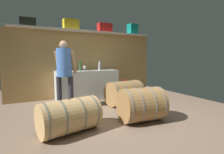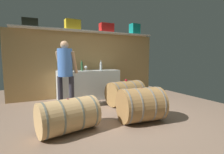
# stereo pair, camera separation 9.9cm
# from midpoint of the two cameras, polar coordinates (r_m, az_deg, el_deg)

# --- Properties ---
(ground_plane) EXTENTS (5.90, 8.29, 0.02)m
(ground_plane) POSITION_cam_midpoint_polar(r_m,az_deg,el_deg) (3.86, 1.77, -11.98)
(ground_plane) COLOR #876C58
(back_wall_panel) EXTENTS (4.70, 0.10, 2.00)m
(back_wall_panel) POSITION_cam_midpoint_polar(r_m,az_deg,el_deg) (5.44, -7.37, 4.16)
(back_wall_panel) COLOR tan
(back_wall_panel) RESTS_ON ground
(high_shelf_board) EXTENTS (4.32, 0.40, 0.03)m
(high_shelf_board) POSITION_cam_midpoint_polar(r_m,az_deg,el_deg) (5.36, -7.02, 15.04)
(high_shelf_board) COLOR silver
(high_shelf_board) RESTS_ON back_wall_panel
(toolcase_black) EXTENTS (0.40, 0.20, 0.22)m
(toolcase_black) POSITION_cam_midpoint_polar(r_m,az_deg,el_deg) (5.11, -25.60, 16.36)
(toolcase_black) COLOR black
(toolcase_black) RESTS_ON high_shelf_board
(toolcase_yellow) EXTENTS (0.45, 0.26, 0.30)m
(toolcase_yellow) POSITION_cam_midpoint_polar(r_m,az_deg,el_deg) (5.25, -12.71, 16.94)
(toolcase_yellow) COLOR yellow
(toolcase_yellow) RESTS_ON high_shelf_board
(toolcase_red) EXTENTS (0.44, 0.25, 0.28)m
(toolcase_red) POSITION_cam_midpoint_polar(r_m,az_deg,el_deg) (5.58, -1.35, 16.36)
(toolcase_red) COLOR red
(toolcase_red) RESTS_ON high_shelf_board
(toolcase_teal) EXTENTS (0.33, 0.27, 0.35)m
(toolcase_teal) POSITION_cam_midpoint_polar(r_m,az_deg,el_deg) (6.09, 8.20, 15.80)
(toolcase_teal) COLOR #10847B
(toolcase_teal) RESTS_ON high_shelf_board
(work_cabinet) EXTENTS (1.80, 0.66, 0.85)m
(work_cabinet) POSITION_cam_midpoint_polar(r_m,az_deg,el_deg) (5.09, -7.42, -2.51)
(work_cabinet) COLOR white
(work_cabinet) RESTS_ON ground
(wine_bottle_green) EXTENTS (0.06, 0.06, 0.31)m
(wine_bottle_green) POSITION_cam_midpoint_polar(r_m,az_deg,el_deg) (4.93, -9.69, 3.76)
(wine_bottle_green) COLOR #2F5934
(wine_bottle_green) RESTS_ON work_cabinet
(wine_bottle_dark) EXTENTS (0.07, 0.07, 0.29)m
(wine_bottle_dark) POSITION_cam_midpoint_polar(r_m,az_deg,el_deg) (4.99, -13.53, 3.57)
(wine_bottle_dark) COLOR black
(wine_bottle_dark) RESTS_ON work_cabinet
(wine_bottle_clear) EXTENTS (0.07, 0.07, 0.30)m
(wine_bottle_clear) POSITION_cam_midpoint_polar(r_m,az_deg,el_deg) (4.91, -3.23, 3.73)
(wine_bottle_clear) COLOR #AEBCC0
(wine_bottle_clear) RESTS_ON work_cabinet
(wine_glass) EXTENTS (0.08, 0.08, 0.15)m
(wine_glass) POSITION_cam_midpoint_polar(r_m,az_deg,el_deg) (4.77, -8.29, 3.29)
(wine_glass) COLOR white
(wine_glass) RESTS_ON work_cabinet
(wine_barrel_near) EXTENTS (0.99, 0.74, 0.63)m
(wine_barrel_near) POSITION_cam_midpoint_polar(r_m,az_deg,el_deg) (4.39, 5.26, -5.41)
(wine_barrel_near) COLOR #9E7542
(wine_barrel_near) RESTS_ON ground
(wine_barrel_far) EXTENTS (1.03, 0.73, 0.56)m
(wine_barrel_far) POSITION_cam_midpoint_polar(r_m,az_deg,el_deg) (2.87, -13.71, -12.64)
(wine_barrel_far) COLOR tan
(wine_barrel_far) RESTS_ON ground
(wine_barrel_flank) EXTENTS (0.87, 0.72, 0.66)m
(wine_barrel_flank) POSITION_cam_midpoint_polar(r_m,az_deg,el_deg) (3.29, 10.72, -9.26)
(wine_barrel_flank) COLOR #9F7442
(wine_barrel_flank) RESTS_ON ground
(tasting_cup) EXTENTS (0.06, 0.06, 0.04)m
(tasting_cup) POSITION_cam_midpoint_polar(r_m,az_deg,el_deg) (4.34, 5.46, -1.10)
(tasting_cup) COLOR red
(tasting_cup) RESTS_ON wine_barrel_near
(winemaker_pouring) EXTENTS (0.54, 0.49, 1.61)m
(winemaker_pouring) POSITION_cam_midpoint_polar(r_m,az_deg,el_deg) (4.08, -14.97, 3.11)
(winemaker_pouring) COLOR #2E2C37
(winemaker_pouring) RESTS_ON ground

